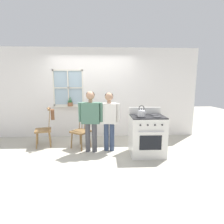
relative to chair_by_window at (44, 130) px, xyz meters
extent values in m
plane|color=#B2AD9E|center=(1.25, -0.57, -0.45)|extent=(16.00, 16.00, 0.00)
cube|color=white|center=(-0.94, 0.83, 0.90)|extent=(2.01, 0.06, 2.70)
cube|color=white|center=(2.71, 0.83, 0.90)|extent=(3.48, 0.06, 2.70)
cube|color=white|center=(0.52, 0.83, 0.04)|extent=(0.91, 0.06, 0.98)
cube|color=white|center=(0.52, 0.83, 1.94)|extent=(0.91, 0.06, 0.64)
cube|color=silver|center=(0.52, 0.75, 0.52)|extent=(0.97, 0.10, 0.03)
cube|color=#9EB7C6|center=(0.52, 0.84, 1.07)|extent=(0.85, 0.01, 1.02)
cube|color=silver|center=(0.52, 0.81, 1.07)|extent=(0.04, 0.02, 1.08)
cube|color=silver|center=(0.52, 0.81, 1.07)|extent=(0.91, 0.02, 0.04)
cube|color=silver|center=(0.08, 0.81, 1.07)|extent=(0.04, 0.03, 1.08)
cube|color=silver|center=(0.95, 0.81, 1.07)|extent=(0.04, 0.03, 1.08)
cube|color=silver|center=(0.52, 0.81, 1.60)|extent=(0.91, 0.03, 0.04)
cube|color=silver|center=(0.52, 0.81, 0.55)|extent=(0.91, 0.03, 0.04)
cube|color=olive|center=(-0.02, -0.01, -0.01)|extent=(0.50, 0.52, 0.04)
cylinder|color=olive|center=(-0.22, 0.11, -0.24)|extent=(0.08, 0.06, 0.41)
cylinder|color=olive|center=(-0.13, -0.21, -0.24)|extent=(0.06, 0.08, 0.41)
cylinder|color=olive|center=(0.08, 0.20, -0.24)|extent=(0.06, 0.08, 0.41)
cylinder|color=olive|center=(0.18, -0.12, -0.24)|extent=(0.08, 0.06, 0.41)
cylinder|color=olive|center=(0.09, 0.21, 0.26)|extent=(0.08, 0.04, 0.55)
cylinder|color=olive|center=(0.11, 0.13, 0.26)|extent=(0.08, 0.04, 0.55)
cylinder|color=olive|center=(0.14, 0.04, 0.26)|extent=(0.08, 0.04, 0.55)
cylinder|color=olive|center=(0.17, -0.05, 0.26)|extent=(0.08, 0.04, 0.55)
cylinder|color=olive|center=(0.19, -0.13, 0.26)|extent=(0.08, 0.04, 0.55)
cube|color=olive|center=(0.14, 0.04, 0.55)|extent=(0.15, 0.38, 0.04)
cube|color=olive|center=(0.99, -0.18, -0.01)|extent=(0.57, 0.57, 0.04)
cylinder|color=olive|center=(0.76, -0.21, -0.24)|extent=(0.09, 0.06, 0.41)
cylinder|color=olive|center=(1.03, -0.41, -0.24)|extent=(0.06, 0.09, 0.41)
cylinder|color=olive|center=(0.94, 0.05, -0.24)|extent=(0.06, 0.09, 0.41)
cylinder|color=olive|center=(1.22, -0.15, -0.24)|extent=(0.09, 0.06, 0.41)
cylinder|color=olive|center=(0.94, 0.06, 0.26)|extent=(0.06, 0.07, 0.55)
cylinder|color=olive|center=(1.01, 0.01, 0.26)|extent=(0.06, 0.07, 0.55)
cylinder|color=olive|center=(1.09, -0.04, 0.26)|extent=(0.06, 0.07, 0.55)
cylinder|color=olive|center=(1.16, -0.10, 0.26)|extent=(0.06, 0.07, 0.55)
cylinder|color=olive|center=(1.23, -0.15, 0.26)|extent=(0.06, 0.07, 0.55)
cube|color=olive|center=(1.09, -0.04, 0.55)|extent=(0.33, 0.26, 0.04)
cylinder|color=#4C4C51|center=(1.19, -0.45, -0.09)|extent=(0.12, 0.12, 0.71)
cylinder|color=#4C4C51|center=(1.36, -0.46, -0.09)|extent=(0.12, 0.12, 0.71)
cube|color=#4C7560|center=(1.28, -0.45, 0.52)|extent=(0.44, 0.25, 0.50)
cylinder|color=#4C7560|center=(1.02, -0.45, 0.54)|extent=(0.08, 0.11, 0.47)
cylinder|color=#4C7560|center=(1.53, -0.50, 0.54)|extent=(0.08, 0.11, 0.47)
cylinder|color=tan|center=(1.28, -0.45, 0.80)|extent=(0.10, 0.10, 0.06)
sphere|color=tan|center=(1.28, -0.45, 0.93)|extent=(0.20, 0.20, 0.20)
ellipsoid|color=#332319|center=(1.28, -0.44, 0.95)|extent=(0.20, 0.20, 0.16)
cylinder|color=#384766|center=(1.65, -0.40, -0.10)|extent=(0.12, 0.12, 0.70)
cylinder|color=#384766|center=(1.78, -0.41, -0.10)|extent=(0.12, 0.12, 0.70)
cube|color=white|center=(1.72, -0.40, 0.50)|extent=(0.38, 0.24, 0.49)
cylinder|color=white|center=(1.50, -0.40, 0.52)|extent=(0.09, 0.11, 0.45)
cylinder|color=white|center=(1.93, -0.44, 0.52)|extent=(0.09, 0.11, 0.45)
cylinder|color=tan|center=(1.72, -0.40, 0.77)|extent=(0.10, 0.10, 0.06)
sphere|color=tan|center=(1.72, -0.40, 0.90)|extent=(0.20, 0.20, 0.20)
ellipsoid|color=black|center=(1.72, -0.39, 0.92)|extent=(0.20, 0.20, 0.16)
cube|color=white|center=(2.59, -0.68, 0.00)|extent=(0.78, 0.64, 0.90)
cube|color=black|center=(2.59, -0.68, 0.47)|extent=(0.76, 0.61, 0.02)
cylinder|color=#2D2D30|center=(2.42, -0.81, 0.48)|extent=(0.20, 0.20, 0.02)
cylinder|color=#2D2D30|center=(2.77, -0.81, 0.48)|extent=(0.20, 0.20, 0.02)
cylinder|color=#2D2D30|center=(2.42, -0.55, 0.48)|extent=(0.20, 0.20, 0.02)
cylinder|color=#2D2D30|center=(2.77, -0.55, 0.48)|extent=(0.20, 0.20, 0.02)
cube|color=white|center=(2.59, -0.39, 0.56)|extent=(0.78, 0.06, 0.16)
cube|color=black|center=(2.59, -1.01, -0.05)|extent=(0.48, 0.01, 0.32)
cylinder|color=silver|center=(2.59, -1.03, 0.20)|extent=(0.54, 0.02, 0.02)
cylinder|color=#232326|center=(2.36, -1.01, 0.35)|extent=(0.04, 0.02, 0.04)
cylinder|color=#232326|center=(2.51, -1.01, 0.35)|extent=(0.04, 0.02, 0.04)
cylinder|color=#232326|center=(2.67, -1.01, 0.35)|extent=(0.04, 0.02, 0.04)
cylinder|color=#232326|center=(2.83, -1.01, 0.35)|extent=(0.04, 0.02, 0.04)
cylinder|color=#B7B7BC|center=(2.42, -0.81, 0.55)|extent=(0.17, 0.17, 0.12)
ellipsoid|color=#B7B7BC|center=(2.42, -0.81, 0.61)|extent=(0.16, 0.16, 0.07)
sphere|color=black|center=(2.42, -0.81, 0.66)|extent=(0.03, 0.03, 0.03)
cylinder|color=#B7B7BC|center=(2.50, -0.81, 0.57)|extent=(0.08, 0.03, 0.07)
torus|color=black|center=(2.42, -0.81, 0.68)|extent=(0.12, 0.01, 0.12)
cylinder|color=#935B3D|center=(0.57, 0.74, 0.58)|extent=(0.15, 0.15, 0.10)
cylinder|color=#33261C|center=(0.57, 0.74, 0.63)|extent=(0.14, 0.14, 0.01)
cone|color=#2D7038|center=(0.60, 0.75, 0.74)|extent=(0.06, 0.05, 0.20)
cone|color=#2D7038|center=(0.57, 0.76, 0.68)|extent=(0.04, 0.05, 0.10)
cone|color=#2D7038|center=(0.55, 0.73, 0.74)|extent=(0.09, 0.06, 0.21)
cone|color=#2D7038|center=(0.58, 0.71, 0.68)|extent=(0.04, 0.05, 0.09)
cube|color=brown|center=(0.23, 0.07, 0.40)|extent=(0.15, 0.24, 0.26)
torus|color=brown|center=(0.15, 0.04, 0.57)|extent=(0.15, 0.15, 0.01)
camera|label=1|loc=(1.60, -4.56, 1.23)|focal=28.00mm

